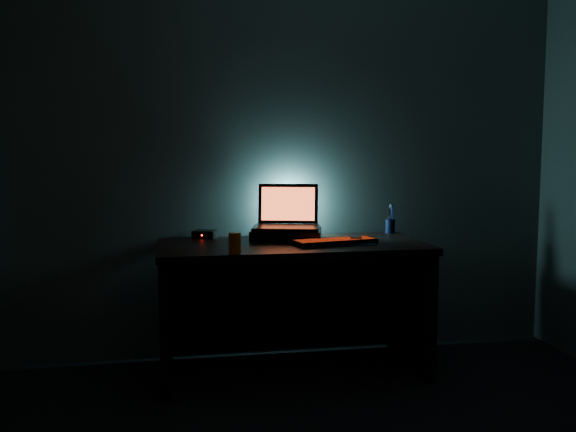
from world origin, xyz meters
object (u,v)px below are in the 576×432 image
object	(u,v)px
mouse	(356,239)
pen_cup	(390,226)
juice_glass	(235,243)
router	(205,234)
laptop	(287,218)
keyboard	(335,242)

from	to	relation	value
mouse	pen_cup	distance (m)	0.48
mouse	juice_glass	distance (m)	0.75
pen_cup	router	world-z (taller)	pen_cup
laptop	mouse	size ratio (longest dim) A/B	4.08
keyboard	pen_cup	bearing A→B (deg)	27.90
mouse	keyboard	bearing A→B (deg)	-154.75
mouse	router	size ratio (longest dim) A/B	0.65
laptop	juice_glass	bearing A→B (deg)	-110.96
keyboard	mouse	world-z (taller)	mouse
laptop	juice_glass	world-z (taller)	laptop
mouse	laptop	bearing A→B (deg)	155.89
mouse	juice_glass	bearing A→B (deg)	-149.07
keyboard	router	xyz separation A→B (m)	(-0.70, 0.38, 0.01)
keyboard	mouse	bearing A→B (deg)	1.48
juice_glass	router	distance (m)	0.61
laptop	mouse	world-z (taller)	laptop
pen_cup	router	bearing A→B (deg)	-179.86
laptop	router	world-z (taller)	laptop
router	laptop	bearing A→B (deg)	11.76
mouse	juice_glass	size ratio (longest dim) A/B	1.00
juice_glass	router	size ratio (longest dim) A/B	0.65
keyboard	mouse	xyz separation A→B (m)	(0.13, 0.03, 0.01)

